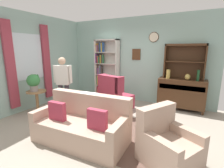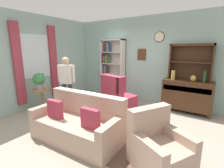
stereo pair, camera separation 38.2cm
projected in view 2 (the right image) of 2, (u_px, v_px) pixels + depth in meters
The scene contains 17 objects.
ground_plane at pixel (104, 123), 4.03m from camera, with size 5.40×4.60×0.02m, color #9E9384.
wall_back at pixel (142, 60), 5.46m from camera, with size 5.00×0.09×2.80m.
wall_left at pixel (39, 61), 5.09m from camera, with size 0.16×4.20×2.80m.
area_rug at pixel (103, 129), 3.68m from camera, with size 2.63×1.82×0.01m, color brown.
bookshelf at pixel (111, 69), 5.99m from camera, with size 0.90×0.30×2.10m.
sideboard at pixel (187, 95), 4.60m from camera, with size 1.30×0.45×0.92m.
sideboard_hutch at pixel (191, 57), 4.47m from camera, with size 1.10×0.26×1.00m.
vase_tall at pixel (173, 75), 4.63m from camera, with size 0.11×0.11×0.26m, color tan.
vase_round at pixel (193, 78), 4.37m from camera, with size 0.15×0.15×0.17m, color tan.
bottle_wine at pixel (204, 77), 4.20m from camera, with size 0.07×0.07×0.31m, color #194223.
couch_floral at pixel (78, 124), 3.25m from camera, with size 1.84×0.93×0.90m.
armchair_floral at pixel (159, 148), 2.50m from camera, with size 1.04×1.03×0.88m.
wingback_chair at pixel (117, 97), 4.82m from camera, with size 0.96×0.98×1.05m.
plant_stand at pixel (42, 97), 4.75m from camera, with size 0.52×0.52×0.64m.
potted_plant_large at pixel (39, 80), 4.62m from camera, with size 0.34×0.34×0.47m.
potted_plant_small at pixel (60, 103), 4.90m from camera, with size 0.24×0.24×0.33m.
person_reading at pixel (67, 80), 4.61m from camera, with size 0.51×0.32×1.56m.
Camera 2 is at (2.24, -2.99, 1.79)m, focal length 26.19 mm.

